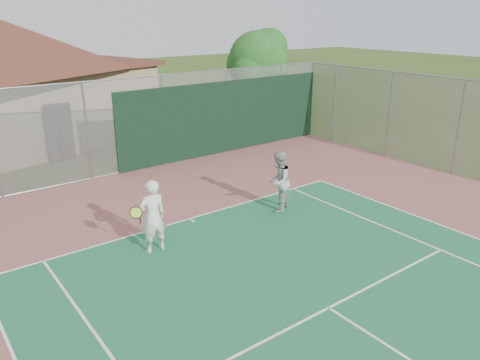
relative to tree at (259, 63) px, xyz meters
The scene contains 5 objects.
back_fence 7.83m from the tree, 157.02° to the right, with size 20.08×0.11×3.53m.
side_fence_right 7.67m from the tree, 83.58° to the right, with size 0.08×9.00×3.50m.
tree is the anchor object (origin of this frame).
player_white_front 14.45m from the tree, 139.64° to the right, with size 1.08×0.68×1.89m.
player_grey_back 11.56m from the tree, 126.04° to the right, with size 1.13×1.07×1.85m.
Camera 1 is at (-6.31, 1.01, 5.69)m, focal length 35.00 mm.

